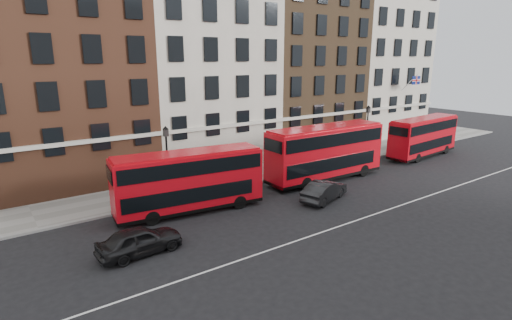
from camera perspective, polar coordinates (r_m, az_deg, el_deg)
ground at (r=27.71m, az=10.47°, el=-7.36°), size 120.00×120.00×0.00m
pavement at (r=35.33m, az=-1.77°, el=-2.18°), size 80.00×5.00×0.15m
kerb at (r=33.37m, az=0.61°, el=-3.17°), size 80.00×0.30×0.16m
road_centre_line at (r=26.47m, az=13.59°, el=-8.58°), size 70.00×0.12×0.01m
building_terrace at (r=40.08m, az=-8.32°, el=14.38°), size 64.00×11.95×22.00m
bus_b at (r=26.98m, az=-9.60°, el=-2.86°), size 10.17×3.63×4.18m
bus_c at (r=34.14m, az=9.86°, el=1.21°), size 11.13×2.95×4.65m
bus_d at (r=45.33m, az=22.77°, el=3.19°), size 10.00×3.12×4.14m
car_rear at (r=22.44m, az=-16.28°, el=-10.97°), size 4.58×2.05×1.53m
car_front at (r=29.65m, az=9.73°, el=-4.34°), size 4.74×2.81×1.47m
lamp_post_left at (r=29.59m, az=-12.56°, el=0.21°), size 0.44×0.44×5.33m
lamp_post_right at (r=42.86m, az=15.58°, el=4.37°), size 0.44×0.44×5.33m
traffic_light at (r=51.95m, az=24.22°, el=4.61°), size 0.25×0.45×3.27m
iron_railings at (r=36.96m, az=-3.67°, el=-0.53°), size 6.60×0.06×1.00m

